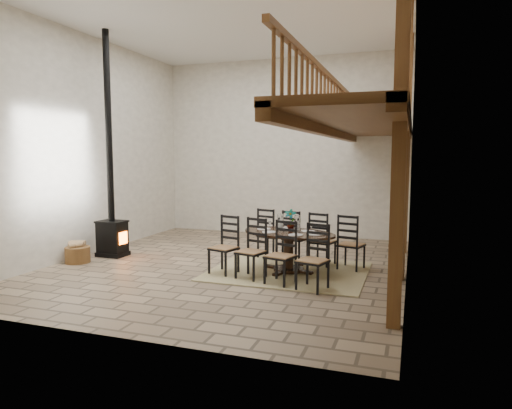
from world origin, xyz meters
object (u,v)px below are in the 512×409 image
(log_basket, at_px, (78,254))
(wood_stove, at_px, (111,206))
(log_stack, at_px, (77,251))
(dining_table, at_px, (289,252))

(log_basket, bearing_deg, wood_stove, 68.80)
(wood_stove, bearing_deg, log_basket, -109.64)
(log_stack, bearing_deg, log_basket, -48.27)
(log_basket, distance_m, log_stack, 0.13)
(dining_table, xyz_separation_m, wood_stove, (-4.16, 0.07, 0.74))
(dining_table, relative_size, log_basket, 5.49)
(dining_table, height_order, log_basket, dining_table)
(wood_stove, xyz_separation_m, log_basket, (-0.31, -0.79, -0.95))
(dining_table, distance_m, log_basket, 4.53)
(log_stack, bearing_deg, dining_table, 7.88)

